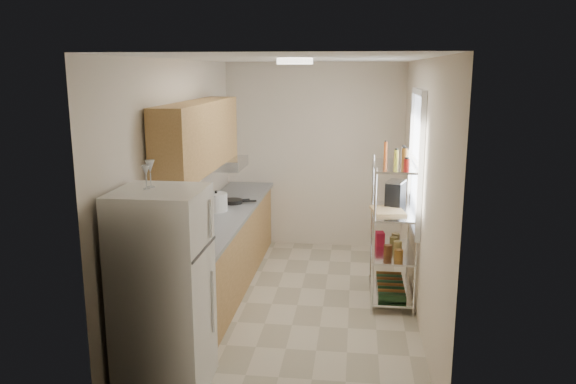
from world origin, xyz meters
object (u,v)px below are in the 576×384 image
object	(u,v)px
frying_pan_large	(228,201)
rice_cooker	(216,202)
cutting_board	(388,211)
espresso_machine	(396,194)
refrigerator	(164,291)

from	to	relation	value
frying_pan_large	rice_cooker	bearing A→B (deg)	-119.97
frying_pan_large	cutting_board	bearing A→B (deg)	-43.29
frying_pan_large	espresso_machine	distance (m)	2.04
rice_cooker	espresso_machine	world-z (taller)	espresso_machine
refrigerator	rice_cooker	bearing A→B (deg)	93.27
frying_pan_large	cutting_board	size ratio (longest dim) A/B	0.56
frying_pan_large	espresso_machine	size ratio (longest dim) A/B	0.77
rice_cooker	frying_pan_large	bearing A→B (deg)	84.10
refrigerator	frying_pan_large	world-z (taller)	refrigerator
refrigerator	espresso_machine	bearing A→B (deg)	48.48
cutting_board	frying_pan_large	bearing A→B (deg)	160.78
frying_pan_large	espresso_machine	bearing A→B (deg)	-36.46
cutting_board	espresso_machine	size ratio (longest dim) A/B	1.37
refrigerator	rice_cooker	xyz separation A→B (m)	(-0.12, 2.17, 0.20)
cutting_board	refrigerator	bearing A→B (deg)	-133.27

